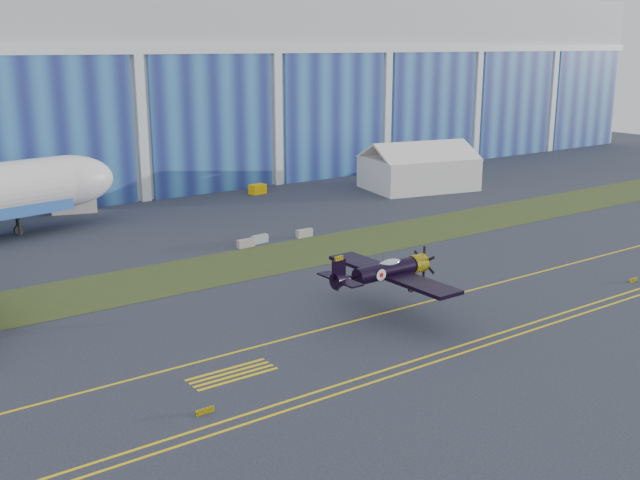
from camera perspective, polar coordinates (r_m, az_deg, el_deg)
ground at (r=66.55m, az=3.55°, el=-3.99°), size 260.00×260.00×0.00m
grass_median at (r=77.41m, az=-2.97°, el=-1.28°), size 260.00×10.00×0.02m
hangar at (r=127.23m, az=-17.49°, el=11.17°), size 220.00×45.70×30.00m
taxiway_centreline at (r=62.97m, az=6.41°, el=-5.16°), size 200.00×0.20×0.02m
edge_line_near at (r=56.76m, az=12.86°, el=-7.71°), size 80.00×0.20×0.02m
edge_line_far at (r=57.37m, az=12.11°, el=-7.42°), size 80.00×0.20×0.02m
hold_short_ladder at (r=50.91m, az=-6.72°, el=-10.11°), size 6.00×2.40×0.02m
guard_board_left at (r=46.08m, az=-8.78°, el=-12.75°), size 1.20×0.15×0.35m
guard_board_right at (r=75.03m, az=22.76°, el=-2.84°), size 1.20×0.15×0.35m
warbird at (r=59.58m, az=5.03°, el=-2.34°), size 11.24×13.51×3.97m
tent at (r=114.60m, az=7.53°, el=5.69°), size 17.71×14.51×7.27m
shipping_container at (r=102.66m, az=-18.24°, el=2.67°), size 6.05×3.78×2.44m
tug at (r=110.48m, az=-4.78°, el=3.88°), size 2.58×1.86×1.38m
gse_box at (r=129.86m, az=8.35°, el=5.46°), size 2.78×1.52×1.65m
barrier_a at (r=81.25m, az=-5.67°, el=-0.25°), size 2.02×0.68×0.90m
barrier_b at (r=82.88m, az=-4.61°, el=0.08°), size 2.07×0.89×0.90m
barrier_c at (r=85.18m, az=-1.20°, el=0.52°), size 2.00×0.62×0.90m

